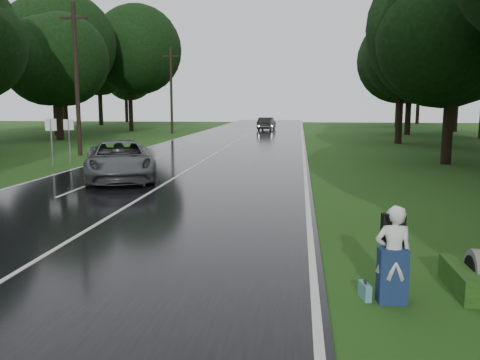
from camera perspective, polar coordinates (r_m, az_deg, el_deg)
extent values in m
plane|color=#234B16|center=(11.62, -21.98, -8.56)|extent=(160.00, 160.00, 0.00)
cube|color=black|center=(30.38, -3.70, 2.48)|extent=(12.00, 140.00, 0.04)
cube|color=silver|center=(30.38, -3.70, 2.52)|extent=(0.12, 140.00, 0.01)
imported|color=#494C4E|center=(22.30, -13.58, 2.20)|extent=(4.81, 6.68, 1.69)
imported|color=black|center=(62.12, 3.05, 6.42)|extent=(2.09, 4.87, 1.56)
imported|color=silver|center=(8.79, 17.07, -8.13)|extent=(0.64, 0.45, 1.68)
cube|color=navy|center=(8.90, 16.96, -10.41)|extent=(0.50, 0.35, 0.94)
cube|color=black|center=(8.93, 17.03, -5.41)|extent=(0.40, 0.23, 0.54)
cube|color=teal|center=(9.05, 14.04, -12.18)|extent=(0.19, 0.41, 0.28)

